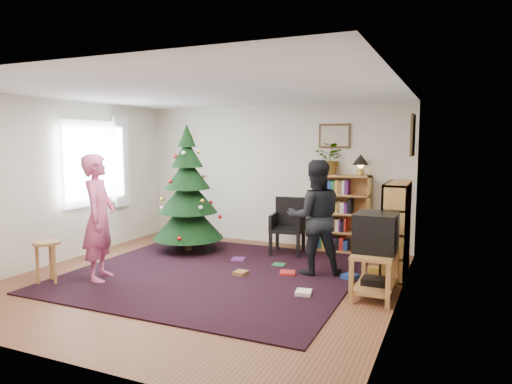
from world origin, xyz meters
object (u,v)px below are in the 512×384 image
at_px(stool, 47,251).
at_px(potted_plant, 331,159).
at_px(tv_stand, 375,269).
at_px(person_standing, 99,218).
at_px(crt_tv, 376,232).
at_px(person_by_chair, 315,218).
at_px(armchair, 289,224).
at_px(picture_back, 335,136).
at_px(picture_right, 413,135).
at_px(bookshelf_right, 396,228).
at_px(christmas_tree, 188,199).
at_px(bookshelf_back, 341,212).
at_px(table_lamp, 361,161).

distance_m(stool, potted_plant, 4.55).
relative_size(tv_stand, person_standing, 0.50).
relative_size(crt_tv, person_by_chair, 0.33).
bearing_deg(person_by_chair, tv_stand, 123.51).
relative_size(person_standing, potted_plant, 3.15).
xyz_separation_m(armchair, stool, (-2.36, -2.80, -0.06)).
distance_m(picture_back, armchair, 1.69).
bearing_deg(person_standing, stool, 105.56).
distance_m(picture_right, tv_stand, 2.21).
height_order(picture_right, bookshelf_right, picture_right).
height_order(bookshelf_right, person_by_chair, person_by_chair).
bearing_deg(tv_stand, picture_back, 116.03).
distance_m(picture_back, tv_stand, 2.93).
xyz_separation_m(tv_stand, potted_plant, (-1.10, 2.06, 1.25)).
distance_m(picture_back, potted_plant, 0.40).
bearing_deg(crt_tv, tv_stand, 0.00).
xyz_separation_m(picture_back, person_by_chair, (0.14, -1.62, -1.14)).
bearing_deg(armchair, crt_tv, -50.13).
bearing_deg(picture_right, crt_tv, -99.97).
bearing_deg(picture_right, stool, -147.35).
height_order(bookshelf_right, potted_plant, potted_plant).
relative_size(christmas_tree, tv_stand, 2.54).
xyz_separation_m(picture_back, bookshelf_right, (1.19, -1.19, -1.29)).
distance_m(bookshelf_back, table_lamp, 0.92).
bearing_deg(person_standing, bookshelf_back, -65.47).
distance_m(person_standing, table_lamp, 4.16).
distance_m(stool, person_by_chair, 3.60).
distance_m(tv_stand, armchair, 2.26).
bearing_deg(bookshelf_right, potted_plant, 49.03).
bearing_deg(tv_stand, bookshelf_back, 113.55).
relative_size(picture_back, bookshelf_right, 0.42).
distance_m(picture_right, stool, 5.28).
relative_size(picture_right, person_by_chair, 0.37).
bearing_deg(armchair, person_by_chair, -60.46).
xyz_separation_m(tv_stand, crt_tv, (-0.00, 0.00, 0.46)).
relative_size(tv_stand, crt_tv, 1.60).
distance_m(person_standing, potted_plant, 3.83).
relative_size(crt_tv, table_lamp, 1.50).
relative_size(picture_right, bookshelf_back, 0.46).
distance_m(crt_tv, potted_plant, 2.46).
height_order(tv_stand, stool, stool).
relative_size(bookshelf_back, stool, 2.29).
bearing_deg(person_standing, potted_plant, -63.20).
height_order(bookshelf_right, table_lamp, table_lamp).
distance_m(bookshelf_right, person_standing, 4.06).
xyz_separation_m(picture_right, armchair, (-1.90, 0.07, -1.45)).
distance_m(picture_right, crt_tv, 1.89).
bearing_deg(table_lamp, tv_stand, -73.83).
height_order(crt_tv, stool, crt_tv).
relative_size(picture_right, stool, 1.06).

